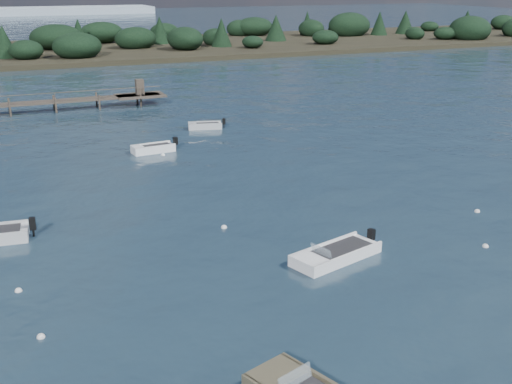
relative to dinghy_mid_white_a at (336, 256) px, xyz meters
name	(u,v)px	position (x,y,z in m)	size (l,w,h in m)	color
ground	(84,90)	(-3.55, 54.02, -0.15)	(400.00, 400.00, 0.00)	#152532
dinghy_mid_white_a	(336,256)	(0.00, 0.00, 0.00)	(5.08, 3.01, 1.17)	white
tender_far_white	(153,150)	(-3.10, 22.73, 0.02)	(3.68, 1.60, 1.24)	white
tender_far_grey_b	(205,127)	(3.16, 28.84, 0.01)	(3.37, 1.87, 1.13)	#AEB3B5
buoy_b	(485,247)	(7.65, -1.65, -0.15)	(0.32, 0.32, 0.32)	silver
buoy_c	(19,291)	(-14.23, 2.41, -0.15)	(0.32, 0.32, 0.32)	silver
buoy_d	(477,212)	(10.75, 2.49, -0.15)	(0.32, 0.32, 0.32)	silver
buoy_e	(163,155)	(-2.68, 21.48, -0.15)	(0.32, 0.32, 0.32)	silver
buoy_extra_a	(41,337)	(-13.70, -1.85, -0.15)	(0.32, 0.32, 0.32)	silver
buoy_extra_b	(224,228)	(-3.53, 5.87, -0.15)	(0.32, 0.32, 0.32)	silver
far_headland	(186,38)	(21.45, 94.02, 1.81)	(190.00, 40.00, 5.80)	black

